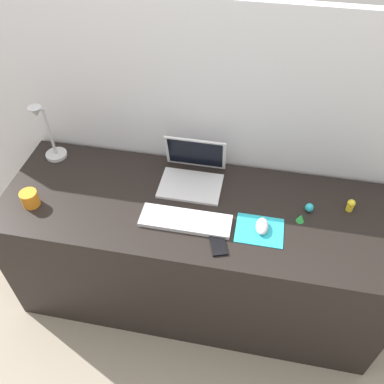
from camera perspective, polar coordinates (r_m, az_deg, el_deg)
The scene contains 13 objects.
ground_plane at distance 2.49m, azimuth 0.48°, elevation -13.63°, with size 6.00×6.00×0.00m, color gray.
back_wall at distance 2.13m, azimuth 2.42°, elevation 5.73°, with size 3.06×0.05×1.55m, color silver.
desk at distance 2.18m, azimuth 0.53°, elevation -8.61°, with size 1.86×0.65×0.74m, color black.
laptop at distance 1.98m, azimuth 0.10°, elevation 2.95°, with size 0.30×0.26×0.21m.
keyboard at distance 1.82m, azimuth -0.91°, elevation -4.06°, with size 0.41×0.13×0.02m, color silver.
mousepad at distance 1.82m, azimuth 9.47°, elevation -5.33°, with size 0.21×0.17×0.00m, color #28B7CC.
mouse at distance 1.81m, azimuth 9.83°, elevation -4.76°, with size 0.06×0.10×0.03m, color silver.
cell_phone at distance 1.75m, azimuth 3.65°, elevation -7.21°, with size 0.06×0.13×0.01m, color black.
desk_lamp at distance 2.16m, azimuth -19.72°, elevation 7.68°, with size 0.11×0.14×0.34m.
coffee_mug at distance 2.02m, azimuth -21.85°, elevation -0.87°, with size 0.08×0.08×0.08m, color orange.
toy_figurine_green at distance 1.88m, azimuth 15.04°, elevation -3.59°, with size 0.04×0.04×0.04m, color green.
toy_figurine_yellow at distance 1.99m, azimuth 21.44°, elevation -1.70°, with size 0.04×0.04×0.06m.
toy_figurine_cyan at distance 1.93m, azimuth 16.18°, elevation -2.11°, with size 0.04×0.04×0.04m, color #28B7CC.
Camera 1 is at (0.22, -1.26, 2.13)m, focal length 37.90 mm.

